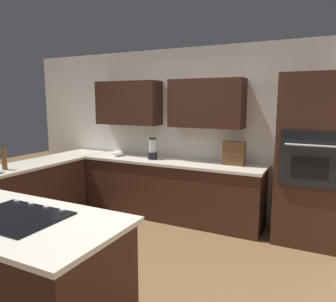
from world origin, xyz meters
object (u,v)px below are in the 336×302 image
object	(u,v)px
spice_rack	(234,153)
blender	(153,150)
cooktop	(16,216)
dish_soap_bottle	(4,159)
wall_oven	(311,161)
mixing_bowl	(118,153)

from	to	relation	value
spice_rack	blender	bearing A→B (deg)	4.59
cooktop	blender	bearing A→B (deg)	-84.31
spice_rack	dish_soap_bottle	size ratio (longest dim) A/B	1.01
dish_soap_bottle	wall_oven	bearing A→B (deg)	-156.74
blender	spice_rack	distance (m)	1.25
cooktop	dish_soap_bottle	size ratio (longest dim) A/B	2.25
wall_oven	blender	world-z (taller)	wall_oven
mixing_bowl	dish_soap_bottle	distance (m)	1.70
cooktop	blender	xyz separation A→B (m)	(0.27, -2.66, 0.14)
spice_rack	mixing_bowl	bearing A→B (deg)	3.02
blender	dish_soap_bottle	size ratio (longest dim) A/B	1.00
spice_rack	cooktop	bearing A→B (deg)	70.37
wall_oven	dish_soap_bottle	world-z (taller)	wall_oven
dish_soap_bottle	spice_rack	bearing A→B (deg)	-147.95
wall_oven	cooktop	distance (m)	3.34
cooktop	dish_soap_bottle	world-z (taller)	dish_soap_bottle
wall_oven	cooktop	xyz separation A→B (m)	(1.98, 2.68, -0.16)
wall_oven	cooktop	size ratio (longest dim) A/B	2.80
cooktop	dish_soap_bottle	distance (m)	1.99
blender	mixing_bowl	bearing A→B (deg)	0.00
wall_oven	blender	size ratio (longest dim) A/B	6.32
blender	spice_rack	bearing A→B (deg)	-175.41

